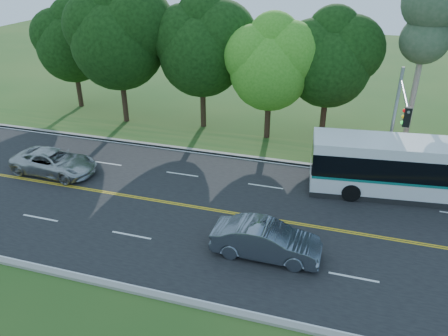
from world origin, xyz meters
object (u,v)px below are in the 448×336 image
(traffic_signal, at_px, (398,116))
(suv, at_px, (54,162))
(sedan, at_px, (266,240))
(transit_bus, at_px, (426,171))

(traffic_signal, relative_size, suv, 1.26)
(traffic_signal, bearing_deg, suv, -168.71)
(traffic_signal, distance_m, sedan, 10.85)
(sedan, relative_size, suv, 0.93)
(transit_bus, xyz_separation_m, suv, (-22.46, -3.69, -0.91))
(sedan, bearing_deg, traffic_signal, -33.53)
(suv, bearing_deg, traffic_signal, -76.54)
(traffic_signal, height_order, sedan, traffic_signal)
(suv, bearing_deg, sedan, -104.32)
(sedan, bearing_deg, transit_bus, -43.33)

